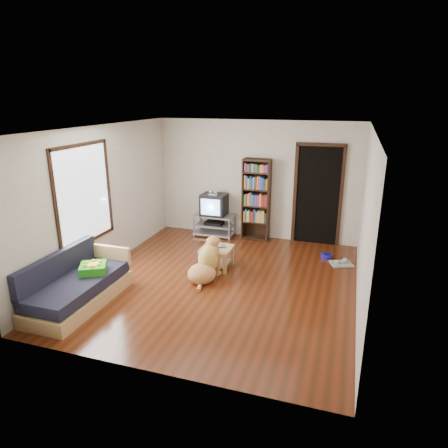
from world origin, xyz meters
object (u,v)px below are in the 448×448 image
(crt_tv, at_px, (214,204))
(sofa, at_px, (77,288))
(grey_rag, at_px, (341,264))
(coffee_table, at_px, (217,254))
(dog, at_px, (206,264))
(dog_bowl, at_px, (326,256))
(bookshelf, at_px, (256,195))
(tv_stand, at_px, (214,224))
(laptop, at_px, (216,247))
(green_cushion, at_px, (93,268))

(crt_tv, bearing_deg, sofa, -104.93)
(grey_rag, height_order, sofa, sofa)
(coffee_table, distance_m, dog, 0.52)
(dog_bowl, xyz_separation_m, dog, (-1.94, -1.63, 0.24))
(bookshelf, bearing_deg, dog_bowl, -22.79)
(dog_bowl, bearing_deg, tv_stand, 167.14)
(crt_tv, bearing_deg, dog_bowl, -13.32)
(laptop, distance_m, grey_rag, 2.43)
(dog, bearing_deg, grey_rag, 31.59)
(dog_bowl, xyz_separation_m, tv_stand, (-2.57, 0.59, 0.23))
(grey_rag, distance_m, coffee_table, 2.40)
(crt_tv, bearing_deg, dog, -74.31)
(crt_tv, distance_m, bookshelf, 0.99)
(sofa, relative_size, coffee_table, 3.27)
(sofa, relative_size, dog, 1.91)
(green_cushion, relative_size, grey_rag, 0.98)
(green_cushion, bearing_deg, crt_tv, 46.92)
(grey_rag, xyz_separation_m, dog, (-2.24, -1.38, 0.27))
(dog_bowl, relative_size, coffee_table, 0.40)
(laptop, height_order, crt_tv, crt_tv)
(bookshelf, bearing_deg, dog, -97.94)
(green_cushion, bearing_deg, bookshelf, 33.49)
(tv_stand, xyz_separation_m, crt_tv, (0.00, 0.02, 0.47))
(laptop, height_order, grey_rag, laptop)
(dog_bowl, bearing_deg, crt_tv, 166.68)
(green_cushion, height_order, sofa, sofa)
(laptop, relative_size, bookshelf, 0.20)
(green_cushion, xyz_separation_m, sofa, (-0.12, -0.28, -0.22))
(grey_rag, bearing_deg, laptop, -158.17)
(grey_rag, relative_size, coffee_table, 0.73)
(laptop, relative_size, crt_tv, 0.62)
(grey_rag, relative_size, crt_tv, 0.69)
(tv_stand, height_order, dog, dog)
(tv_stand, bearing_deg, bookshelf, 5.63)
(tv_stand, xyz_separation_m, coffee_table, (0.64, -1.70, 0.01))
(tv_stand, xyz_separation_m, sofa, (-0.97, -3.63, -0.01))
(sofa, bearing_deg, tv_stand, 74.98)
(green_cushion, bearing_deg, sofa, -143.09)
(grey_rag, distance_m, dog, 2.64)
(crt_tv, xyz_separation_m, coffee_table, (0.64, -1.72, -0.46))
(crt_tv, height_order, dog, crt_tv)
(laptop, xyz_separation_m, grey_rag, (2.23, 0.89, -0.40))
(laptop, distance_m, crt_tv, 1.89)
(tv_stand, bearing_deg, coffee_table, -69.31)
(laptop, distance_m, coffee_table, 0.14)
(coffee_table, xyz_separation_m, dog, (-0.01, -0.52, 0.00))
(laptop, relative_size, dog, 0.38)
(laptop, height_order, sofa, sofa)
(green_cushion, distance_m, grey_rag, 4.52)
(laptop, relative_size, tv_stand, 0.40)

